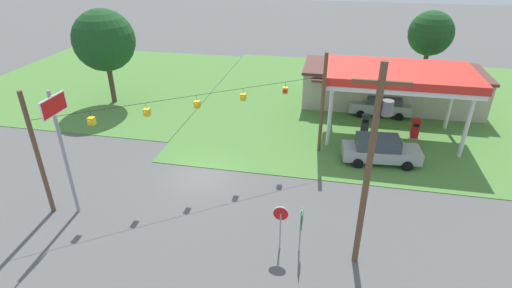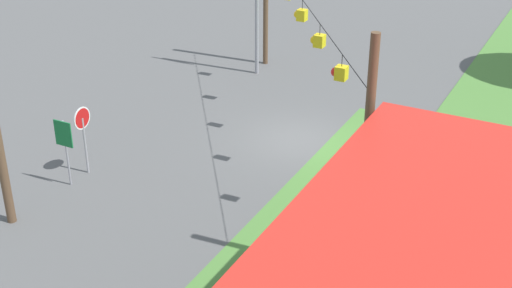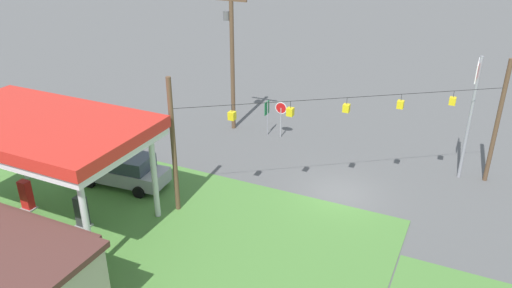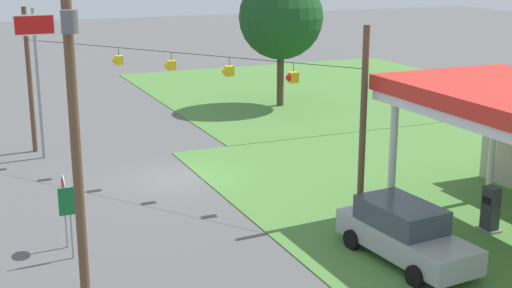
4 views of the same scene
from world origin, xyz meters
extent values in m
plane|color=#565656|center=(0.00, 0.00, 0.00)|extent=(160.00, 160.00, 0.00)
cube|color=#4C7F38|center=(14.07, 15.06, 0.02)|extent=(36.00, 28.00, 0.04)
cube|color=#4C7F38|center=(-16.00, 16.00, 0.02)|extent=(24.00, 24.00, 0.04)
cube|color=silver|center=(12.07, 8.28, 4.56)|extent=(10.20, 5.83, 0.35)
cube|color=red|center=(12.07, 8.28, 5.01)|extent=(10.40, 6.03, 0.55)
cylinder|color=silver|center=(7.57, 5.97, 2.19)|extent=(0.28, 0.28, 4.39)
cylinder|color=silver|center=(16.57, 5.97, 2.19)|extent=(0.28, 0.28, 4.39)
cylinder|color=silver|center=(7.57, 10.60, 2.19)|extent=(0.28, 0.28, 4.39)
cylinder|color=silver|center=(16.57, 10.60, 2.19)|extent=(0.28, 0.28, 4.39)
cube|color=#B2A893|center=(12.58, 15.06, 1.57)|extent=(15.03, 5.58, 3.14)
cube|color=#512D28|center=(12.58, 15.06, 3.26)|extent=(15.33, 5.88, 0.24)
cube|color=#512D28|center=(12.58, 11.92, 2.89)|extent=(13.52, 0.70, 0.20)
cube|color=gray|center=(10.25, 8.28, 0.06)|extent=(0.71, 0.56, 0.12)
cube|color=#333338|center=(10.25, 8.28, 0.89)|extent=(0.55, 0.40, 1.53)
cube|color=black|center=(10.25, 8.07, 1.19)|extent=(0.39, 0.03, 0.24)
cube|color=gray|center=(13.89, 8.28, 0.06)|extent=(0.71, 0.56, 0.12)
cube|color=red|center=(13.89, 8.28, 0.89)|extent=(0.55, 0.40, 1.53)
cube|color=black|center=(13.89, 8.07, 1.19)|extent=(0.39, 0.03, 0.24)
cube|color=#9E9EA3|center=(11.14, 4.15, 0.72)|extent=(5.20, 2.28, 0.77)
cube|color=#333D47|center=(10.84, 4.12, 1.48)|extent=(2.92, 1.93, 0.75)
cylinder|color=black|center=(12.63, 5.22, 0.34)|extent=(0.70, 0.28, 0.68)
cylinder|color=black|center=(12.79, 3.34, 0.34)|extent=(0.70, 0.28, 0.68)
cylinder|color=black|center=(9.50, 4.95, 0.34)|extent=(0.70, 0.28, 0.68)
cylinder|color=black|center=(9.66, 3.07, 0.34)|extent=(0.70, 0.28, 0.68)
cube|color=#9E9EA3|center=(11.58, 12.42, 0.75)|extent=(5.03, 1.94, 0.82)
cube|color=#333D47|center=(11.88, 12.43, 1.45)|extent=(2.78, 1.75, 0.58)
cylinder|color=black|center=(10.05, 11.45, 0.34)|extent=(0.68, 0.23, 0.68)
cylinder|color=black|center=(10.02, 13.34, 0.34)|extent=(0.68, 0.23, 0.68)
cylinder|color=black|center=(13.15, 11.50, 0.34)|extent=(0.68, 0.23, 0.68)
cylinder|color=black|center=(13.12, 13.39, 0.34)|extent=(0.68, 0.23, 0.68)
cylinder|color=#99999E|center=(5.75, -5.49, 1.05)|extent=(0.08, 0.08, 2.10)
cylinder|color=white|center=(5.75, -5.49, 2.10)|extent=(0.80, 0.03, 0.80)
cylinder|color=red|center=(5.75, -5.49, 2.10)|extent=(0.70, 0.03, 0.70)
cylinder|color=gray|center=(-5.64, -4.75, 3.54)|extent=(0.18, 0.18, 7.08)
cube|color=white|center=(-5.54, -4.75, 6.30)|extent=(0.06, 1.85, 0.95)
cube|color=red|center=(-5.54, -4.75, 6.30)|extent=(0.07, 1.73, 0.83)
cylinder|color=gray|center=(6.70, -5.46, 1.20)|extent=(0.07, 0.07, 2.40)
cube|color=#146B33|center=(6.75, -5.46, 1.95)|extent=(0.04, 0.70, 0.90)
cylinder|color=brown|center=(9.34, -5.56, 4.78)|extent=(0.28, 0.28, 9.56)
cube|color=brown|center=(9.34, -5.56, 8.76)|extent=(2.20, 0.14, 0.14)
cylinder|color=#59595B|center=(9.69, -5.56, 7.76)|extent=(0.44, 0.44, 0.60)
cylinder|color=brown|center=(-7.01, -5.00, 3.52)|extent=(0.24, 0.24, 7.04)
cylinder|color=brown|center=(7.01, 5.00, 3.52)|extent=(0.24, 0.24, 7.04)
cylinder|color=black|center=(0.00, 0.00, 5.50)|extent=(14.04, 10.02, 0.02)
cylinder|color=black|center=(-4.68, -3.33, 5.32)|extent=(0.02, 0.02, 0.35)
cube|color=yellow|center=(-4.68, -3.33, 4.95)|extent=(0.32, 0.32, 0.40)
sphere|color=yellow|center=(-4.68, -3.50, 4.95)|extent=(0.28, 0.28, 0.28)
cylinder|color=black|center=(-2.34, -1.67, 5.32)|extent=(0.02, 0.02, 0.35)
cube|color=yellow|center=(-2.34, -1.67, 4.95)|extent=(0.32, 0.32, 0.40)
sphere|color=yellow|center=(-2.34, -1.84, 4.95)|extent=(0.28, 0.28, 0.28)
cylinder|color=black|center=(0.00, 0.00, 5.32)|extent=(0.02, 0.02, 0.35)
cube|color=yellow|center=(0.00, 0.00, 4.95)|extent=(0.32, 0.32, 0.40)
sphere|color=yellow|center=(0.00, -0.17, 4.95)|extent=(0.28, 0.28, 0.28)
cylinder|color=black|center=(2.34, 1.67, 5.32)|extent=(0.02, 0.02, 0.35)
cube|color=yellow|center=(2.34, 1.67, 4.95)|extent=(0.32, 0.32, 0.40)
sphere|color=yellow|center=(2.34, 1.50, 4.95)|extent=(0.28, 0.28, 0.28)
cylinder|color=black|center=(4.68, 3.33, 5.32)|extent=(0.02, 0.02, 0.35)
cube|color=yellow|center=(4.68, 3.33, 4.95)|extent=(0.32, 0.32, 0.40)
sphere|color=red|center=(4.68, 3.16, 4.95)|extent=(0.28, 0.28, 0.28)
cylinder|color=#4C3828|center=(16.26, 20.64, 1.83)|extent=(0.44, 0.44, 3.67)
sphere|color=#19471E|center=(16.26, 20.64, 5.35)|extent=(4.21, 4.21, 4.21)
cylinder|color=#4C3828|center=(-11.99, 10.73, 1.77)|extent=(0.44, 0.44, 3.53)
sphere|color=#19471E|center=(-11.99, 10.73, 5.64)|extent=(5.27, 5.27, 5.27)
camera|label=1|loc=(7.58, -20.35, 13.58)|focal=28.00mm
camera|label=2|loc=(22.47, 9.95, 12.16)|focal=50.00mm
camera|label=3|loc=(-5.85, 22.90, 13.85)|focal=35.00mm
camera|label=4|loc=(28.40, -8.51, 9.44)|focal=50.00mm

